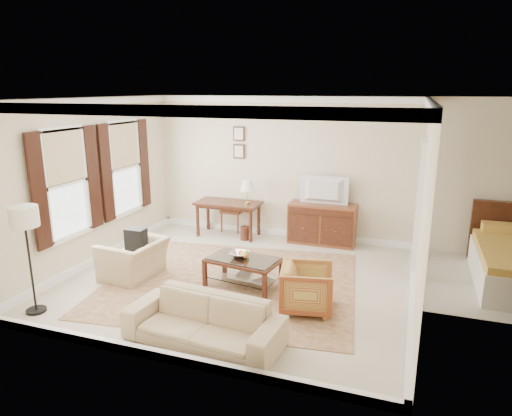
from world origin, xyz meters
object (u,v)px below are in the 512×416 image
Objects in this scene: coffee_table at (243,265)px; club_armchair at (133,253)px; sofa at (203,314)px; sideboard at (322,224)px; striped_armchair at (307,286)px; writing_desk at (228,207)px; tv at (324,182)px.

club_armchair is (-1.84, -0.25, 0.06)m from coffee_table.
club_armchair is at bearing -172.26° from coffee_table.
club_armchair reaches higher than coffee_table.
coffee_table is at bearing 99.60° from sofa.
sideboard is 1.82× the size of striped_armchair.
sofa is (-0.64, -4.17, -0.03)m from sideboard.
club_armchair reaches higher than writing_desk.
striped_armchair is 1.61m from sofa.
writing_desk is 1.38× the size of club_armchair.
striped_armchair is 0.75× the size of club_armchair.
sideboard is 4.22m from sofa.
coffee_table is 0.62× the size of sofa.
striped_armchair is at bearing 91.16° from club_armchair.
sideboard is 0.68× the size of sofa.
coffee_table is at bearing 56.93° from striped_armchair.
writing_desk is at bearing 29.18° from striped_armchair.
tv reaches higher than writing_desk.
writing_desk is 2.64m from club_armchair.
sideboard is 2.58m from coffee_table.
coffee_table is (-0.77, -2.46, -0.04)m from sideboard.
writing_desk is 1.47× the size of tv.
writing_desk is 1.12× the size of coffee_table.
sideboard is at bearing -90.00° from tv.
sofa is at bearing 130.39° from striped_armchair.
sideboard is (1.97, 0.15, -0.22)m from writing_desk.
tv is at bearing 3.83° from writing_desk.
coffee_table is at bearing -107.31° from sideboard.
striped_armchair reaches higher than coffee_table.
writing_desk is 1.99m from sideboard.
striped_armchair is at bearing 97.16° from tv.
sideboard is at bearing -3.91° from striped_armchair.
club_armchair reaches higher than sofa.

